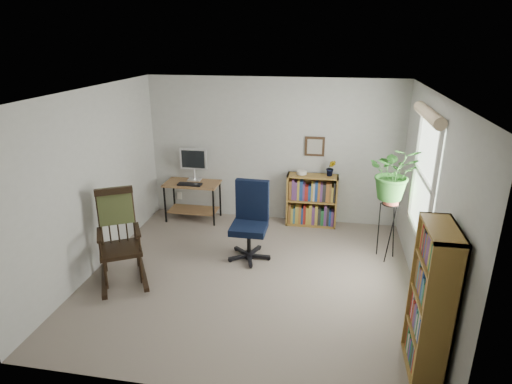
% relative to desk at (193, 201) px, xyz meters
% --- Properties ---
extents(floor, '(4.20, 4.00, 0.00)m').
position_rel_desk_xyz_m(floor, '(1.33, -1.70, -0.33)').
color(floor, gray).
rests_on(floor, ground).
extents(ceiling, '(4.20, 4.00, 0.00)m').
position_rel_desk_xyz_m(ceiling, '(1.33, -1.70, 2.07)').
color(ceiling, silver).
rests_on(ceiling, ground).
extents(wall_back, '(4.20, 0.00, 2.40)m').
position_rel_desk_xyz_m(wall_back, '(1.33, 0.30, 0.87)').
color(wall_back, '#B2B3AE').
rests_on(wall_back, ground).
extents(wall_front, '(4.20, 0.00, 2.40)m').
position_rel_desk_xyz_m(wall_front, '(1.33, -3.70, 0.87)').
color(wall_front, '#B2B3AE').
rests_on(wall_front, ground).
extents(wall_left, '(0.00, 4.00, 2.40)m').
position_rel_desk_xyz_m(wall_left, '(-0.77, -1.70, 0.87)').
color(wall_left, '#B2B3AE').
rests_on(wall_left, ground).
extents(wall_right, '(0.00, 4.00, 2.40)m').
position_rel_desk_xyz_m(wall_right, '(3.43, -1.70, 0.87)').
color(wall_right, '#B2B3AE').
rests_on(wall_right, ground).
extents(window, '(0.12, 1.20, 1.50)m').
position_rel_desk_xyz_m(window, '(3.39, -1.40, 1.07)').
color(window, white).
rests_on(window, wall_right).
extents(desk, '(0.92, 0.51, 0.66)m').
position_rel_desk_xyz_m(desk, '(0.00, 0.00, 0.00)').
color(desk, olive).
rests_on(desk, floor).
extents(monitor, '(0.46, 0.16, 0.56)m').
position_rel_desk_xyz_m(monitor, '(0.00, 0.14, 0.61)').
color(monitor, silver).
rests_on(monitor, desk).
extents(keyboard, '(0.40, 0.15, 0.02)m').
position_rel_desk_xyz_m(keyboard, '(0.00, -0.12, 0.34)').
color(keyboard, black).
rests_on(keyboard, desk).
extents(office_chair, '(0.64, 0.64, 1.13)m').
position_rel_desk_xyz_m(office_chair, '(1.22, -1.21, 0.23)').
color(office_chair, black).
rests_on(office_chair, floor).
extents(rocking_chair, '(1.08, 1.23, 1.23)m').
position_rel_desk_xyz_m(rocking_chair, '(-0.28, -2.07, 0.28)').
color(rocking_chair, black).
rests_on(rocking_chair, floor).
extents(low_bookshelf, '(0.83, 0.28, 0.87)m').
position_rel_desk_xyz_m(low_bookshelf, '(2.02, 0.12, 0.10)').
color(low_bookshelf, olive).
rests_on(low_bookshelf, floor).
extents(tall_bookshelf, '(0.28, 0.65, 1.48)m').
position_rel_desk_xyz_m(tall_bookshelf, '(3.25, -3.04, 0.41)').
color(tall_bookshelf, olive).
rests_on(tall_bookshelf, floor).
extents(plant_stand, '(0.32, 0.32, 0.98)m').
position_rel_desk_xyz_m(plant_stand, '(3.13, -0.85, 0.16)').
color(plant_stand, black).
rests_on(plant_stand, floor).
extents(spider_plant, '(1.69, 1.88, 1.46)m').
position_rel_desk_xyz_m(spider_plant, '(3.13, -0.85, 1.30)').
color(spider_plant, '#2A6423').
rests_on(spider_plant, plant_stand).
extents(potted_plant_small, '(0.13, 0.24, 0.11)m').
position_rel_desk_xyz_m(potted_plant_small, '(2.30, 0.13, 0.60)').
color(potted_plant_small, '#2A6423').
rests_on(potted_plant_small, low_bookshelf).
extents(framed_picture, '(0.32, 0.04, 0.32)m').
position_rel_desk_xyz_m(framed_picture, '(2.02, 0.27, 0.98)').
color(framed_picture, black).
rests_on(framed_picture, wall_back).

